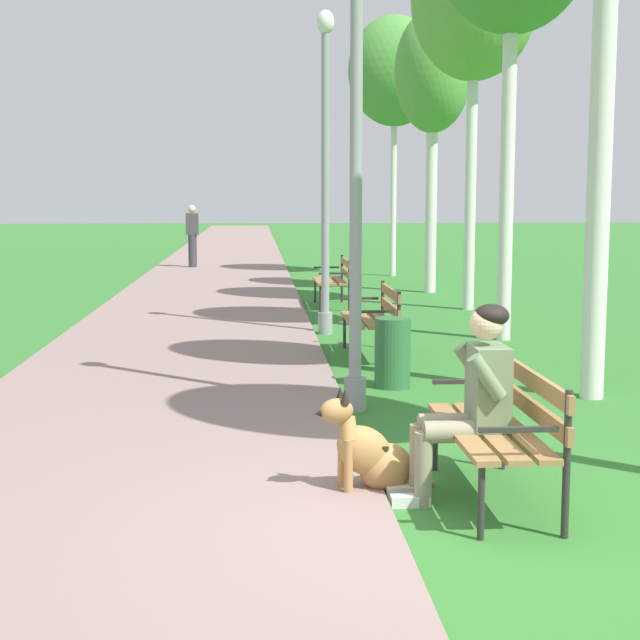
% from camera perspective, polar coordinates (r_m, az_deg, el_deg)
% --- Properties ---
extents(ground_plane, '(120.00, 120.00, 0.00)m').
position_cam_1_polar(ground_plane, '(5.73, 7.17, -12.23)').
color(ground_plane, '#33752D').
extents(paved_path, '(3.44, 60.00, 0.04)m').
position_cam_1_polar(paved_path, '(29.37, -5.63, 3.68)').
color(paved_path, gray).
rests_on(paved_path, ground).
extents(park_bench_near, '(0.55, 1.50, 0.85)m').
position_cam_1_polar(park_bench_near, '(6.18, 10.79, -5.89)').
color(park_bench_near, olive).
rests_on(park_bench_near, ground).
extents(park_bench_mid, '(0.55, 1.50, 0.85)m').
position_cam_1_polar(park_bench_mid, '(11.42, 3.28, 0.33)').
color(park_bench_mid, olive).
rests_on(park_bench_mid, ground).
extents(park_bench_far, '(0.55, 1.50, 0.85)m').
position_cam_1_polar(park_bench_far, '(16.57, 0.89, 2.55)').
color(park_bench_far, olive).
rests_on(park_bench_far, ground).
extents(person_seated_on_near_bench, '(0.74, 0.49, 1.25)m').
position_cam_1_polar(person_seated_on_near_bench, '(6.11, 8.91, -4.39)').
color(person_seated_on_near_bench, gray).
rests_on(person_seated_on_near_bench, ground).
extents(dog_shepherd, '(0.82, 0.38, 0.71)m').
position_cam_1_polar(dog_shepherd, '(6.29, 3.03, -7.91)').
color(dog_shepherd, '#B27F47').
rests_on(dog_shepherd, ground).
extents(lamp_post_near, '(0.24, 0.24, 4.62)m').
position_cam_1_polar(lamp_post_near, '(8.48, 2.15, 10.56)').
color(lamp_post_near, gray).
rests_on(lamp_post_near, ground).
extents(lamp_post_mid, '(0.24, 0.24, 4.36)m').
position_cam_1_polar(lamp_post_mid, '(13.25, 0.32, 8.88)').
color(lamp_post_mid, gray).
rests_on(lamp_post_mid, ground).
extents(birch_tree_fourth, '(2.05, 1.89, 6.33)m').
position_cam_1_polar(birch_tree_fourth, '(16.58, 9.10, 18.05)').
color(birch_tree_fourth, silver).
rests_on(birch_tree_fourth, ground).
extents(birch_tree_fifth, '(1.48, 1.62, 5.44)m').
position_cam_1_polar(birch_tree_fifth, '(19.21, 6.70, 14.17)').
color(birch_tree_fifth, silver).
rests_on(birch_tree_fifth, ground).
extents(birch_tree_sixth, '(2.16, 1.88, 6.02)m').
position_cam_1_polar(birch_tree_sixth, '(23.09, 4.43, 14.42)').
color(birch_tree_sixth, silver).
rests_on(birch_tree_sixth, ground).
extents(litter_bin, '(0.36, 0.36, 0.70)m').
position_cam_1_polar(litter_bin, '(9.67, 4.31, -1.95)').
color(litter_bin, '#2D6638').
rests_on(litter_bin, ground).
extents(pedestrian_distant, '(0.32, 0.22, 1.65)m').
position_cam_1_polar(pedestrian_distant, '(25.39, -7.56, 4.93)').
color(pedestrian_distant, '#383842').
rests_on(pedestrian_distant, ground).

